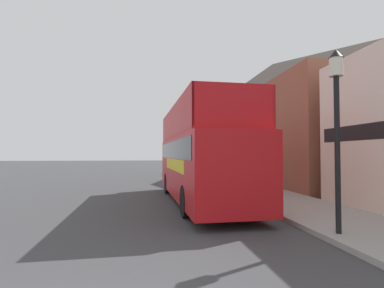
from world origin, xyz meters
TOP-DOWN VIEW (x-y plane):
  - ground_plane at (0.00, 21.00)m, footprint 144.00×144.00m
  - sidewalk at (6.75, 18.00)m, footprint 3.13×108.00m
  - brick_terrace_rear at (11.31, 20.59)m, footprint 6.00×21.31m
  - tour_bus at (3.29, 9.96)m, footprint 2.75×10.01m
  - parked_car_ahead_of_bus at (4.06, 17.56)m, footprint 1.95×4.19m
  - lamp_post_nearest at (5.61, 3.95)m, footprint 0.35×0.35m
  - lamp_post_second at (5.58, 11.28)m, footprint 0.35×0.35m

SIDE VIEW (x-z plane):
  - ground_plane at x=0.00m, z-range 0.00..0.00m
  - sidewalk at x=6.75m, z-range 0.00..0.14m
  - parked_car_ahead_of_bus at x=4.06m, z-range -0.05..1.41m
  - tour_bus at x=3.29m, z-range -0.24..3.79m
  - lamp_post_nearest at x=5.61m, z-range 1.01..5.49m
  - lamp_post_second at x=5.58m, z-range 1.03..5.72m
  - brick_terrace_rear at x=11.31m, z-range 0.00..9.51m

